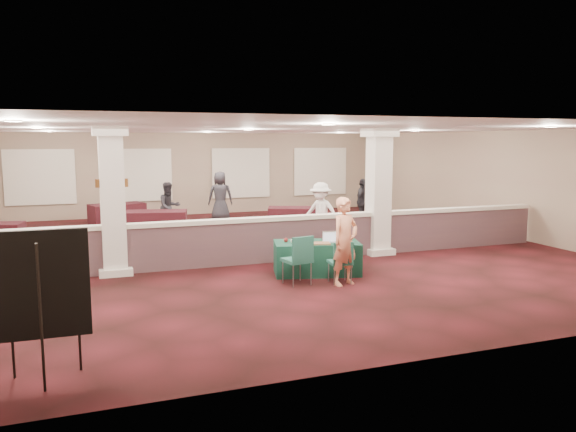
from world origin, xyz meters
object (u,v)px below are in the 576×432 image
object	(u,v)px
near_table	(317,258)
attendee_c	(362,202)
attendee_a	(169,207)
easel_board	(41,287)
far_table_back_center	(156,223)
attendee_d	(220,196)
far_table_front_right	(372,227)
far_table_back_left	(117,214)
woman	(345,241)
far_table_back_right	(294,218)
conf_chair_main	(341,259)
conf_chair_side	(299,256)
far_table_front_center	(207,237)
attendee_b	(321,212)

from	to	relation	value
near_table	attendee_c	bearing A→B (deg)	69.34
near_table	attendee_a	distance (m)	7.34
near_table	easel_board	size ratio (longest dim) A/B	0.99
far_table_back_center	attendee_d	distance (m)	3.54
attendee_c	attendee_d	distance (m)	5.13
near_table	easel_board	bearing A→B (deg)	-128.14
far_table_front_right	far_table_back_left	size ratio (longest dim) A/B	0.88
woman	far_table_back_left	size ratio (longest dim) A/B	0.99
far_table_back_right	attendee_d	world-z (taller)	attendee_d
attendee_d	far_table_back_center	bearing A→B (deg)	53.35
far_table_back_left	conf_chair_main	bearing A→B (deg)	-69.62
conf_chair_side	far_table_back_center	size ratio (longest dim) A/B	0.55
far_table_front_right	far_table_back_right	xyz separation A→B (m)	(-1.56, 2.46, 0.03)
conf_chair_side	easel_board	world-z (taller)	easel_board
near_table	far_table_back_center	world-z (taller)	far_table_back_center
far_table_back_left	far_table_back_right	size ratio (longest dim) A/B	1.04
far_table_front_center	far_table_front_right	bearing A→B (deg)	4.88
far_table_back_left	far_table_back_right	bearing A→B (deg)	-28.17
woman	far_table_front_right	world-z (taller)	woman
near_table	attendee_b	distance (m)	3.96
attendee_b	attendee_c	bearing A→B (deg)	92.20
far_table_back_right	attendee_c	world-z (taller)	attendee_c
conf_chair_side	attendee_c	distance (m)	8.49
conf_chair_main	easel_board	world-z (taller)	easel_board
attendee_d	far_table_front_right	bearing A→B (deg)	135.86
conf_chair_main	conf_chair_side	xyz separation A→B (m)	(-0.84, 0.20, 0.08)
far_table_front_center	attendee_a	bearing A→B (deg)	96.53
woman	attendee_b	size ratio (longest dim) A/B	1.04
attendee_c	attendee_a	bearing A→B (deg)	128.15
attendee_d	conf_chair_side	bearing A→B (deg)	97.24
far_table_back_left	attendee_a	size ratio (longest dim) A/B	1.14
attendee_b	far_table_back_left	bearing A→B (deg)	-177.58
conf_chair_side	near_table	bearing A→B (deg)	37.26
far_table_back_center	attendee_a	size ratio (longest dim) A/B	1.17
attendee_c	near_table	bearing A→B (deg)	-168.96
woman	far_table_back_left	bearing A→B (deg)	90.39
far_table_front_right	far_table_back_left	world-z (taller)	far_table_back_left
easel_board	attendee_a	size ratio (longest dim) A/B	1.18
far_table_front_center	attendee_a	world-z (taller)	attendee_a
far_table_front_center	attendee_a	distance (m)	3.75
far_table_front_right	far_table_back_center	bearing A→B (deg)	156.25
far_table_front_center	far_table_back_center	world-z (taller)	far_table_back_center
attendee_b	far_table_back_right	bearing A→B (deg)	134.57
far_table_front_center	far_table_front_right	distance (m)	5.16
far_table_front_right	attendee_b	world-z (taller)	attendee_b
far_table_back_center	far_table_back_left	bearing A→B (deg)	109.85
conf_chair_main	attendee_d	xyz separation A→B (m)	(-0.18, 9.74, 0.39)
attendee_c	attendee_d	size ratio (longest dim) A/B	0.89
far_table_back_center	attendee_a	bearing A→B (deg)	49.84
far_table_front_right	attendee_c	bearing A→B (deg)	68.98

